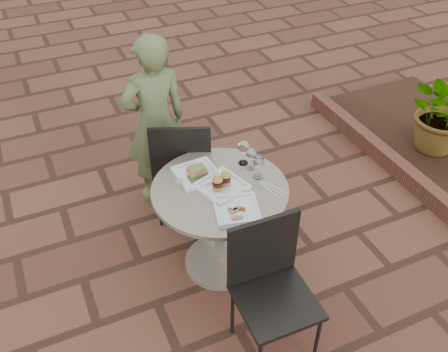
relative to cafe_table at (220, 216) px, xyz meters
name	(u,v)px	position (x,y,z in m)	size (l,w,h in m)	color
ground	(264,265)	(0.29, -0.15, -0.48)	(60.00, 60.00, 0.00)	brown
cafe_table	(220,216)	(0.00, 0.00, 0.00)	(0.90, 0.90, 0.73)	gray
chair_far	(182,163)	(-0.05, 0.58, 0.07)	(0.57, 0.57, 0.93)	black
chair_near	(270,279)	(0.02, -0.67, 0.07)	(0.45, 0.45, 0.93)	black
diner	(155,122)	(-0.13, 0.94, 0.24)	(0.53, 0.35, 1.45)	#4E5A31
plate_salmon	(197,174)	(-0.09, 0.18, 0.27)	(0.28, 0.28, 0.07)	white
plate_sliders	(222,184)	(0.01, -0.01, 0.28)	(0.35, 0.35, 0.18)	white
plate_tuna	(237,210)	(0.00, -0.25, 0.26)	(0.33, 0.33, 0.03)	white
wine_glass_right	(259,162)	(0.28, 0.00, 0.37)	(0.08, 0.08, 0.18)	white
wine_glass_mid	(244,148)	(0.26, 0.18, 0.38)	(0.08, 0.08, 0.18)	white
wine_glass_far	(251,154)	(0.28, 0.11, 0.36)	(0.07, 0.07, 0.16)	white
steel_ramekin	(179,183)	(-0.23, 0.13, 0.27)	(0.06, 0.06, 0.04)	silver
cutlery_set	(272,189)	(0.31, -0.15, 0.25)	(0.09, 0.21, 0.00)	silver
planter_curb	(410,177)	(1.89, 0.15, -0.41)	(0.12, 3.00, 0.15)	brown
potted_plant_a	(446,111)	(2.44, 0.44, -0.03)	(0.71, 0.61, 0.78)	#33662D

